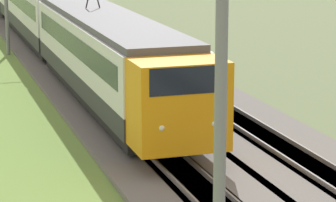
# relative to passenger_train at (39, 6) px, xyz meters

# --- Properties ---
(ballast_main) EXTENTS (240.00, 4.40, 0.30)m
(ballast_main) POSITION_rel_passenger_train_xyz_m (3.45, 0.00, -2.23)
(ballast_main) COLOR slate
(ballast_main) RESTS_ON ground
(ballast_adjacent) EXTENTS (240.00, 4.40, 0.30)m
(ballast_adjacent) POSITION_rel_passenger_train_xyz_m (3.45, -4.09, -2.23)
(ballast_adjacent) COLOR slate
(ballast_adjacent) RESTS_ON ground
(track_main) EXTENTS (240.00, 1.57, 0.45)m
(track_main) POSITION_rel_passenger_train_xyz_m (3.45, 0.00, -2.22)
(track_main) COLOR #4C4238
(track_main) RESTS_ON ground
(track_adjacent) EXTENTS (240.00, 1.57, 0.45)m
(track_adjacent) POSITION_rel_passenger_train_xyz_m (3.45, -4.09, -2.22)
(track_adjacent) COLOR #4C4238
(track_adjacent) RESTS_ON ground
(passenger_train) EXTENTS (58.38, 3.02, 5.09)m
(passenger_train) POSITION_rel_passenger_train_xyz_m (0.00, 0.00, 0.00)
(passenger_train) COLOR orange
(passenger_train) RESTS_ON ground
(catenary_mast_near) EXTENTS (0.22, 2.56, 8.11)m
(catenary_mast_near) POSITION_rel_passenger_train_xyz_m (-38.39, 2.46, 1.81)
(catenary_mast_near) COLOR slate
(catenary_mast_near) RESTS_ON ground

